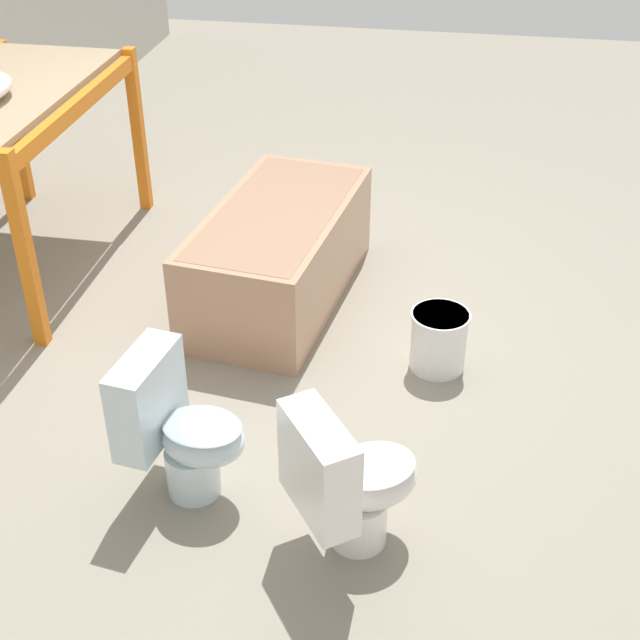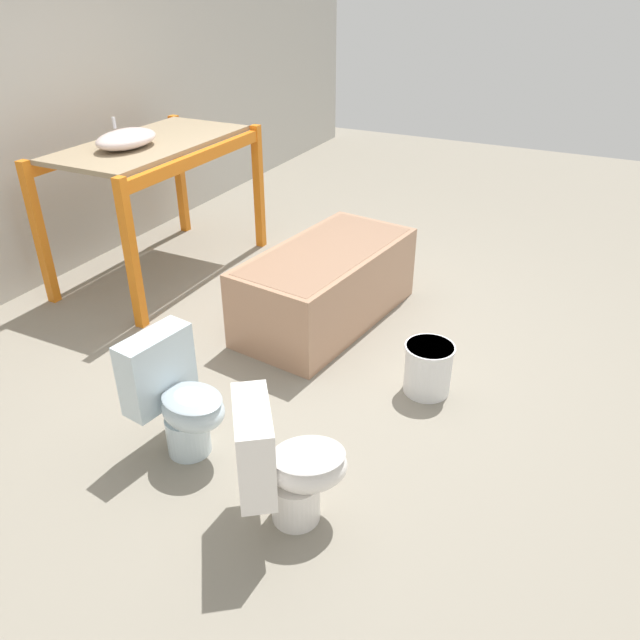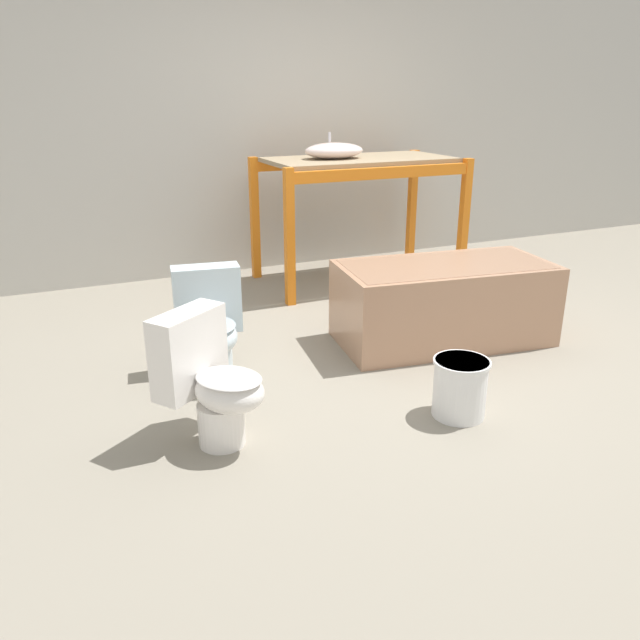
{
  "view_description": "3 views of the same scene",
  "coord_description": "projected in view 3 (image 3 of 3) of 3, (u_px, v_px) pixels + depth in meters",
  "views": [
    {
      "loc": [
        -3.92,
        -1.04,
        2.71
      ],
      "look_at": [
        -0.76,
        -0.49,
        0.59
      ],
      "focal_mm": 50.0,
      "sensor_mm": 36.0,
      "label": 1
    },
    {
      "loc": [
        -3.25,
        -1.79,
        2.26
      ],
      "look_at": [
        -0.6,
        -0.47,
        0.57
      ],
      "focal_mm": 35.0,
      "sensor_mm": 36.0,
      "label": 2
    },
    {
      "loc": [
        -2.07,
        -3.4,
        1.64
      ],
      "look_at": [
        -0.77,
        -0.47,
        0.45
      ],
      "focal_mm": 35.0,
      "sensor_mm": 36.0,
      "label": 3
    }
  ],
  "objects": [
    {
      "name": "toilet_far",
      "position": [
        210.0,
        380.0,
        2.99
      ],
      "size": [
        0.56,
        0.6,
        0.66
      ],
      "rotation": [
        0.0,
        0.0,
        0.63
      ],
      "color": "white",
      "rests_on": "ground_plane"
    },
    {
      "name": "shelving_rack",
      "position": [
        359.0,
        177.0,
        5.43
      ],
      "size": [
        1.72,
        0.93,
        1.09
      ],
      "color": "orange",
      "rests_on": "ground_plane"
    },
    {
      "name": "toilet_near",
      "position": [
        210.0,
        324.0,
        3.69
      ],
      "size": [
        0.42,
        0.54,
        0.66
      ],
      "rotation": [
        0.0,
        0.0,
        -0.15
      ],
      "color": "silver",
      "rests_on": "ground_plane"
    },
    {
      "name": "ground_plane",
      "position": [
        395.0,
        344.0,
        4.27
      ],
      "size": [
        12.0,
        12.0,
        0.0
      ],
      "primitive_type": "plane",
      "color": "gray"
    },
    {
      "name": "bucket_white",
      "position": [
        460.0,
        387.0,
        3.29
      ],
      "size": [
        0.3,
        0.3,
        0.32
      ],
      "color": "white",
      "rests_on": "ground_plane"
    },
    {
      "name": "bathtub_main",
      "position": [
        444.0,
        297.0,
        4.24
      ],
      "size": [
        1.5,
        0.87,
        0.55
      ],
      "rotation": [
        0.0,
        0.0,
        -0.13
      ],
      "color": "tan",
      "rests_on": "ground_plane"
    },
    {
      "name": "warehouse_wall_rear",
      "position": [
        274.0,
        94.0,
        5.68
      ],
      "size": [
        10.8,
        0.08,
        3.2
      ],
      "color": "beige",
      "rests_on": "ground_plane"
    },
    {
      "name": "sink_basin",
      "position": [
        334.0,
        151.0,
        5.28
      ],
      "size": [
        0.52,
        0.34,
        0.21
      ],
      "color": "silver",
      "rests_on": "shelving_rack"
    }
  ]
}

